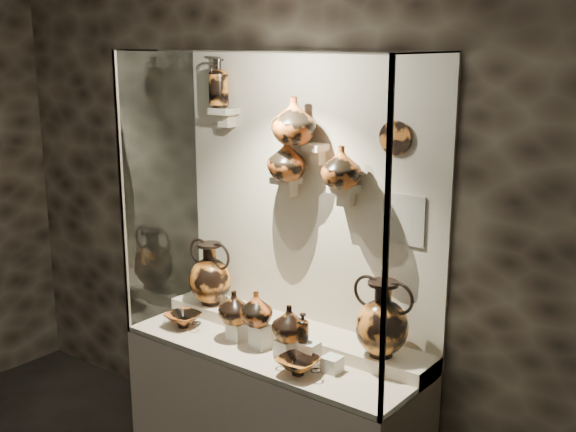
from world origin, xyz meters
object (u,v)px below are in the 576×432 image
at_px(jug_b, 257,308).
at_px(kylix_left, 184,319).
at_px(ovoid_vase_a, 287,159).
at_px(ovoid_vase_c, 341,167).
at_px(ovoid_vase_b, 294,120).
at_px(jug_a, 235,307).
at_px(amphora_right, 382,318).
at_px(lekythos_tall, 219,80).
at_px(lekythos_small, 303,326).
at_px(jug_c, 289,323).
at_px(amphora_left, 210,273).
at_px(kylix_right, 298,364).

bearing_deg(jug_b, kylix_left, -168.64).
xyz_separation_m(ovoid_vase_a, ovoid_vase_c, (0.35, 0.00, -0.00)).
bearing_deg(ovoid_vase_b, jug_b, -131.15).
bearing_deg(ovoid_vase_a, jug_a, -114.60).
bearing_deg(amphora_right, ovoid_vase_c, -175.01).
distance_m(jug_a, lekythos_tall, 1.28).
xyz_separation_m(amphora_right, ovoid_vase_a, (-0.64, 0.05, 0.73)).
xyz_separation_m(kylix_left, ovoid_vase_c, (0.88, 0.29, 0.94)).
relative_size(amphora_right, ovoid_vase_c, 1.84).
bearing_deg(jug_b, lekythos_small, 5.47).
bearing_deg(jug_c, jug_a, -177.10).
relative_size(amphora_left, ovoid_vase_b, 1.55).
xyz_separation_m(amphora_right, kylix_left, (-1.18, -0.23, -0.22)).
xyz_separation_m(jug_c, ovoid_vase_c, (0.16, 0.23, 0.81)).
bearing_deg(jug_c, ovoid_vase_a, 130.18).
bearing_deg(kylix_left, ovoid_vase_c, 22.06).
bearing_deg(jug_c, ovoid_vase_c, 54.91).
height_order(amphora_right, ovoid_vase_b, ovoid_vase_b).
distance_m(kylix_left, ovoid_vase_c, 1.32).
xyz_separation_m(kylix_left, ovoid_vase_a, (0.54, 0.29, 0.95)).
relative_size(jug_b, ovoid_vase_c, 0.87).
height_order(jug_a, ovoid_vase_a, ovoid_vase_a).
bearing_deg(ovoid_vase_c, amphora_left, 178.75).
bearing_deg(jug_a, ovoid_vase_a, 46.62).
height_order(amphora_right, lekythos_small, amphora_right).
distance_m(jug_a, kylix_right, 0.56).
relative_size(amphora_right, ovoid_vase_b, 1.61).
xyz_separation_m(amphora_left, kylix_right, (0.90, -0.32, -0.21)).
xyz_separation_m(jug_a, ovoid_vase_c, (0.52, 0.24, 0.80)).
bearing_deg(kylix_right, amphora_left, 167.49).
bearing_deg(lekythos_tall, amphora_right, -13.76).
bearing_deg(ovoid_vase_a, jug_b, -82.30).
relative_size(jug_a, ovoid_vase_c, 0.86).
bearing_deg(ovoid_vase_c, kylix_right, -93.37).
height_order(lekythos_tall, ovoid_vase_a, lekythos_tall).
bearing_deg(ovoid_vase_c, jug_b, -150.35).
relative_size(kylix_right, ovoid_vase_c, 1.23).
bearing_deg(jug_c, jug_b, -174.24).
height_order(jug_b, kylix_left, jug_b).
bearing_deg(lekythos_small, lekythos_tall, 179.61).
xyz_separation_m(amphora_left, jug_a, (0.37, -0.19, -0.07)).
height_order(kylix_left, ovoid_vase_a, ovoid_vase_a).
height_order(amphora_left, amphora_right, amphora_right).
bearing_deg(ovoid_vase_a, jug_c, -37.71).
bearing_deg(kylix_right, ovoid_vase_b, 137.22).
bearing_deg(amphora_left, jug_a, -29.79).
relative_size(amphora_left, jug_b, 2.04).
xyz_separation_m(jug_a, ovoid_vase_a, (0.18, 0.24, 0.81)).
distance_m(jug_a, ovoid_vase_b, 1.07).
distance_m(amphora_left, jug_c, 0.76).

